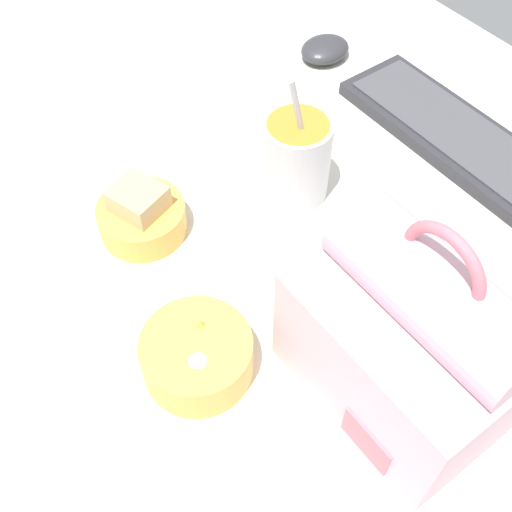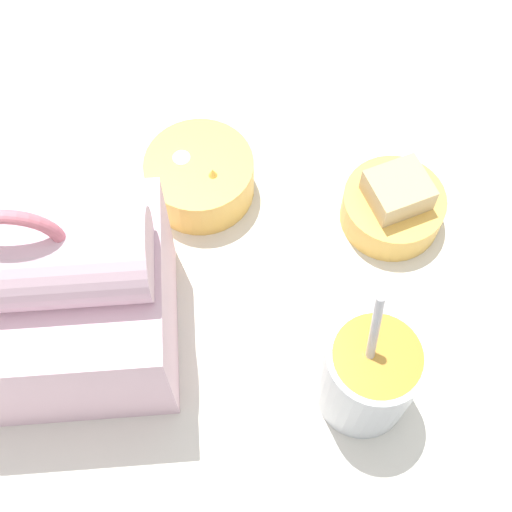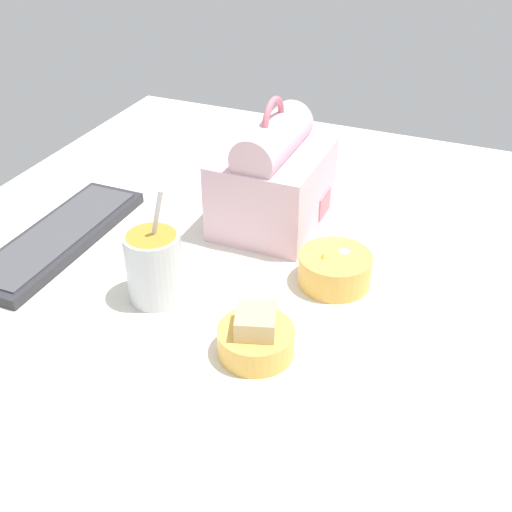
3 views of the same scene
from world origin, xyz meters
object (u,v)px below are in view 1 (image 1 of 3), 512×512
(keyboard, at_px, (461,140))
(bento_bowl_sandwich, at_px, (142,215))
(lunch_bag, at_px, (416,336))
(soup_cup, at_px, (296,158))
(bento_bowl_snacks, at_px, (197,355))
(computer_mouse, at_px, (325,49))

(keyboard, bearing_deg, bento_bowl_sandwich, -106.60)
(keyboard, relative_size, lunch_bag, 1.55)
(bento_bowl_sandwich, bearing_deg, keyboard, 73.40)
(soup_cup, distance_m, bento_bowl_snacks, 0.26)
(lunch_bag, bearing_deg, computer_mouse, 147.78)
(bento_bowl_snacks, bearing_deg, soup_cup, 120.42)
(bento_bowl_snacks, relative_size, computer_mouse, 1.44)
(bento_bowl_sandwich, xyz_separation_m, computer_mouse, (-0.13, 0.38, -0.01))
(soup_cup, bearing_deg, bento_bowl_sandwich, -107.06)
(keyboard, xyz_separation_m, computer_mouse, (-0.25, -0.02, 0.00))
(keyboard, distance_m, bento_bowl_snacks, 0.46)
(bento_bowl_sandwich, xyz_separation_m, bento_bowl_snacks, (0.19, -0.05, 0.00))
(lunch_bag, relative_size, bento_bowl_snacks, 2.07)
(lunch_bag, bearing_deg, bento_bowl_sandwich, -161.97)
(computer_mouse, bearing_deg, lunch_bag, -32.22)
(bento_bowl_snacks, bearing_deg, keyboard, 98.61)
(keyboard, xyz_separation_m, bento_bowl_snacks, (0.07, -0.45, 0.02))
(keyboard, xyz_separation_m, bento_bowl_sandwich, (-0.12, -0.40, 0.01))
(bento_bowl_sandwich, distance_m, bento_bowl_snacks, 0.19)
(soup_cup, height_order, computer_mouse, soup_cup)
(keyboard, distance_m, soup_cup, 0.24)
(keyboard, distance_m, computer_mouse, 0.25)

